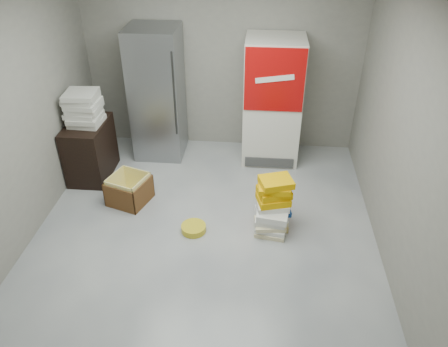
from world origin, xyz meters
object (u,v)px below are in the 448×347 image
coke_cooler (272,101)px  wood_shelf (90,150)px  steel_fridge (158,94)px  phonebook_stack_main (273,203)px  cardboard_box (129,191)px

coke_cooler → wood_shelf: coke_cooler is taller
steel_fridge → phonebook_stack_main: 2.44m
coke_cooler → phonebook_stack_main: size_ratio=2.66×
coke_cooler → phonebook_stack_main: bearing=-88.6°
phonebook_stack_main → cardboard_box: (-1.84, 0.34, -0.18)m
wood_shelf → cardboard_box: (0.68, -0.58, -0.25)m
wood_shelf → cardboard_box: 0.93m
wood_shelf → cardboard_box: wood_shelf is taller
steel_fridge → wood_shelf: bearing=-138.7°
coke_cooler → cardboard_box: 2.35m
phonebook_stack_main → cardboard_box: bearing=157.9°
coke_cooler → cardboard_box: (-1.80, -1.30, -0.75)m
phonebook_stack_main → cardboard_box: phonebook_stack_main is taller
steel_fridge → coke_cooler: size_ratio=1.06×
coke_cooler → cardboard_box: coke_cooler is taller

